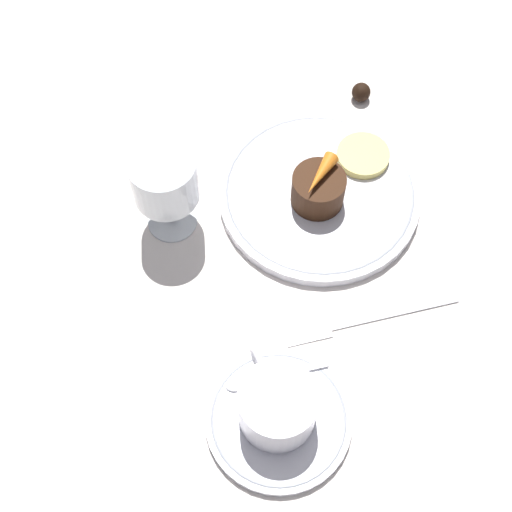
# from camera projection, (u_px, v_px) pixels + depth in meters

# --- Properties ---
(ground_plane) EXTENTS (3.00, 3.00, 0.00)m
(ground_plane) POSITION_uv_depth(u_px,v_px,m) (284.00, 196.00, 0.85)
(ground_plane) COLOR white
(dinner_plate) EXTENTS (0.24, 0.24, 0.01)m
(dinner_plate) POSITION_uv_depth(u_px,v_px,m) (319.00, 194.00, 0.84)
(dinner_plate) COLOR white
(dinner_plate) RESTS_ON ground_plane
(saucer) EXTENTS (0.15, 0.15, 0.01)m
(saucer) POSITION_uv_depth(u_px,v_px,m) (279.00, 419.00, 0.71)
(saucer) COLOR white
(saucer) RESTS_ON ground_plane
(coffee_cup) EXTENTS (0.10, 0.08, 0.06)m
(coffee_cup) POSITION_uv_depth(u_px,v_px,m) (278.00, 406.00, 0.68)
(coffee_cup) COLOR white
(coffee_cup) RESTS_ON saucer
(spoon) EXTENTS (0.03, 0.11, 0.00)m
(spoon) POSITION_uv_depth(u_px,v_px,m) (265.00, 378.00, 0.73)
(spoon) COLOR silver
(spoon) RESTS_ON saucer
(wine_glass) EXTENTS (0.07, 0.07, 0.12)m
(wine_glass) POSITION_uv_depth(u_px,v_px,m) (165.00, 182.00, 0.76)
(wine_glass) COLOR silver
(wine_glass) RESTS_ON ground_plane
(fork) EXTENTS (0.05, 0.20, 0.01)m
(fork) POSITION_uv_depth(u_px,v_px,m) (353.00, 322.00, 0.77)
(fork) COLOR silver
(fork) RESTS_ON ground_plane
(dessert_cake) EXTENTS (0.06, 0.06, 0.04)m
(dessert_cake) POSITION_uv_depth(u_px,v_px,m) (318.00, 189.00, 0.81)
(dessert_cake) COLOR #381E0F
(dessert_cake) RESTS_ON dinner_plate
(carrot_garnish) EXTENTS (0.05, 0.05, 0.02)m
(carrot_garnish) POSITION_uv_depth(u_px,v_px,m) (320.00, 175.00, 0.78)
(carrot_garnish) COLOR orange
(carrot_garnish) RESTS_ON dessert_cake
(pineapple_slice) EXTENTS (0.06, 0.06, 0.01)m
(pineapple_slice) POSITION_uv_depth(u_px,v_px,m) (363.00, 156.00, 0.85)
(pineapple_slice) COLOR #EFE075
(pineapple_slice) RESTS_ON dinner_plate
(chocolate_truffle) EXTENTS (0.02, 0.02, 0.02)m
(chocolate_truffle) POSITION_uv_depth(u_px,v_px,m) (361.00, 92.00, 0.91)
(chocolate_truffle) COLOR black
(chocolate_truffle) RESTS_ON ground_plane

